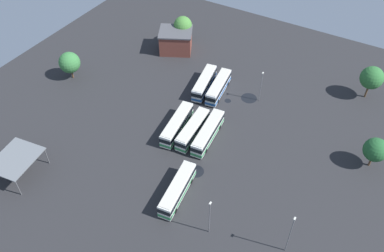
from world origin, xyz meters
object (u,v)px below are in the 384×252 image
lamp_post_mid_lot (290,234)px  tree_south_edge (372,78)px  lamp_post_far_corner (210,216)px  lamp_post_near_entrance (261,85)px  bus_row0_slot0 (178,189)px  tree_west_edge (70,63)px  tree_northeast (183,25)px  depot_building (176,41)px  tree_east_edge (376,150)px  bus_row2_slot2 (204,83)px  bus_row1_slot2 (177,124)px  bus_row1_slot1 (193,129)px  bus_row2_slot1 (219,87)px  maintenance_shelter (15,159)px  bus_row1_slot0 (208,133)px

lamp_post_mid_lot → tree_south_edge: bearing=-2.3°
lamp_post_far_corner → lamp_post_near_entrance: 37.53m
bus_row0_slot0 → lamp_post_near_entrance: size_ratio=1.49×
tree_west_edge → tree_northeast: (27.34, -15.86, 1.17)m
bus_row0_slot0 → lamp_post_near_entrance: (33.10, -2.03, 2.59)m
tree_west_edge → depot_building: bearing=-33.8°
tree_east_edge → bus_row2_slot2: bearing=83.5°
tree_west_edge → tree_south_edge: size_ratio=0.86×
bus_row0_slot0 → tree_south_edge: bearing=-26.4°
tree_south_edge → bus_row1_slot2: bearing=134.8°
bus_row1_slot2 → tree_northeast: 34.90m
lamp_post_near_entrance → tree_northeast: tree_northeast is taller
bus_row1_slot1 → lamp_post_far_corner: (-18.90, -14.28, 2.83)m
bus_row2_slot2 → bus_row0_slot0: bearing=-159.7°
bus_row0_slot0 → tree_south_edge: 52.64m
tree_east_edge → bus_row0_slot0: bearing=131.4°
bus_row1_slot1 → depot_building: bearing=38.1°
bus_row2_slot1 → bus_row1_slot1: bearing=-172.9°
bus_row2_slot1 → lamp_post_near_entrance: (2.46, -9.55, 2.59)m
depot_building → tree_south_edge: tree_south_edge is taller
maintenance_shelter → tree_west_edge: tree_west_edge is taller
bus_row2_slot1 → lamp_post_far_corner: 38.20m
bus_row1_slot1 → tree_south_edge: (31.97, -28.90, 3.79)m
bus_row1_slot0 → bus_row1_slot1: (-0.74, 3.31, -0.00)m
bus_row0_slot0 → tree_northeast: bearing=30.1°
bus_row1_slot1 → bus_row1_slot2: same height
depot_building → tree_west_edge: size_ratio=1.57×
maintenance_shelter → tree_south_edge: tree_south_edge is taller
bus_row1_slot2 → tree_south_edge: bearing=-45.2°
lamp_post_mid_lot → maintenance_shelter: bearing=101.6°
lamp_post_far_corner → tree_east_edge: (29.51, -20.43, -0.15)m
bus_row1_slot2 → depot_building: depot_building is taller
bus_row0_slot0 → tree_east_edge: bearing=-48.6°
lamp_post_far_corner → lamp_post_mid_lot: lamp_post_mid_lot is taller
lamp_post_near_entrance → lamp_post_far_corner: bearing=-169.8°
bus_row1_slot1 → bus_row2_slot2: (15.23, 5.64, 0.00)m
depot_building → bus_row1_slot2: bearing=-147.6°
bus_row0_slot0 → depot_building: depot_building is taller
lamp_post_near_entrance → tree_northeast: bearing=67.1°
bus_row0_slot0 → maintenance_shelter: bearing=110.4°
bus_row1_slot0 → bus_row1_slot1: bearing=102.5°
bus_row0_slot0 → bus_row1_slot1: (15.07, 5.58, -0.00)m
depot_building → tree_south_edge: 49.85m
bus_row1_slot0 → tree_northeast: (29.18, 23.84, 3.84)m
bus_row1_slot2 → tree_northeast: size_ratio=1.53×
bus_row2_slot2 → bus_row1_slot2: bearing=-172.8°
bus_row0_slot0 → bus_row1_slot2: bearing=32.2°
bus_row1_slot2 → depot_building: bearing=32.4°
bus_row1_slot0 → depot_building: (25.48, 23.86, 1.12)m
tree_northeast → bus_row1_slot0: bearing=-140.7°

